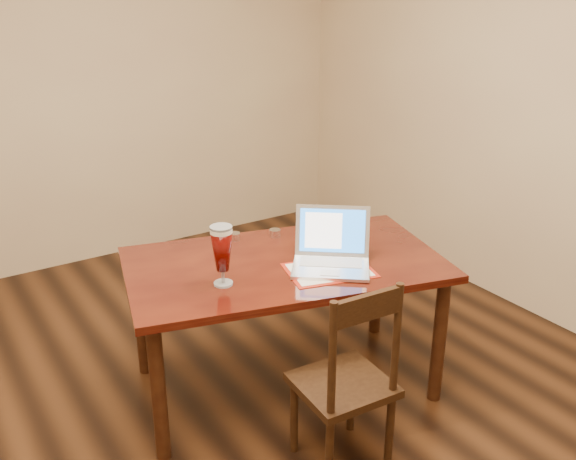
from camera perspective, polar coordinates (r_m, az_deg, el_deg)
ground at (r=3.09m, az=-5.01°, el=-19.25°), size 5.00×5.00×0.00m
room_shell at (r=2.35m, az=-6.45°, el=15.29°), size 4.51×5.01×2.71m
dining_table at (r=3.17m, az=-0.30°, el=-4.06°), size 1.70×1.22×1.00m
dining_chair at (r=2.79m, az=5.26°, el=-13.35°), size 0.40×0.39×0.90m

